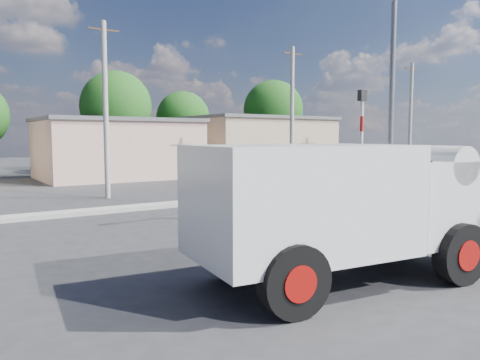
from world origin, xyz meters
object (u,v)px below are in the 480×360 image
truck (354,206)px  traffic_pole (361,144)px  cyclist (341,195)px  car_red (327,166)px  car_cream (286,171)px  streetlight (389,73)px  bicycle (340,204)px

truck → traffic_pole: traffic_pole is taller
truck → cyclist: (5.22, 5.41, -0.71)m
car_red → traffic_pole: (-11.77, -13.70, 1.89)m
car_cream → traffic_pole: bearing=160.9°
car_red → traffic_pole: 18.16m
car_cream → truck: bearing=154.3°
streetlight → cyclist: bearing=124.0°
streetlight → car_red: bearing=52.3°
truck → car_red: truck is taller
streetlight → bicycle: bearing=124.0°
truck → bicycle: (5.22, 5.41, -1.05)m
cyclist → streetlight: bearing=-125.1°
truck → car_cream: bearing=61.5°
cyclist → traffic_pole: bearing=-164.1°
car_cream → streetlight: (-5.78, -12.44, 4.29)m
truck → traffic_pole: (5.14, 4.44, 1.11)m
truck → bicycle: truck is taller
car_cream → cyclist: bearing=159.2°
cyclist → traffic_pole: 2.06m
bicycle → cyclist: 0.34m
car_cream → streetlight: size_ratio=0.45×
bicycle → traffic_pole: (-0.08, -0.97, 2.16)m
truck → car_red: bearing=54.0°
car_red → streetlight: bearing=164.2°
traffic_pole → streetlight: 2.56m
traffic_pole → truck: bearing=-139.2°
bicycle → car_cream: bearing=-9.9°
bicycle → traffic_pole: 2.37m
car_cream → traffic_pole: size_ratio=0.93×
car_cream → car_red: bearing=-62.9°
bicycle → car_cream: car_cream is taller
bicycle → streetlight: size_ratio=0.18×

